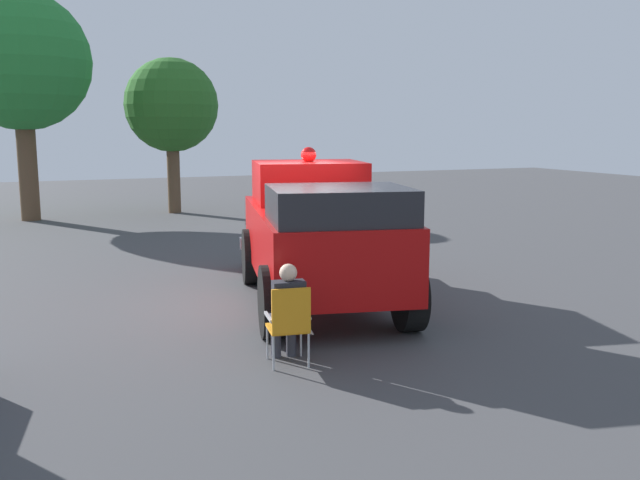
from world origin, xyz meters
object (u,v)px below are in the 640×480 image
at_px(oak_tree_distant, 21,62).
at_px(oak_tree_right, 171,106).
at_px(vintage_fire_truck, 318,231).
at_px(spectator_seated, 287,309).
at_px(traffic_cone, 256,243).
at_px(lawn_chair_near_truck, 289,320).

bearing_deg(oak_tree_distant, oak_tree_right, -87.35).
distance_m(vintage_fire_truck, spectator_seated, 3.25).
distance_m(oak_tree_distant, traffic_cone, 10.96).
bearing_deg(spectator_seated, traffic_cone, -14.21).
xyz_separation_m(spectator_seated, oak_tree_right, (16.08, -1.65, 2.94)).
height_order(lawn_chair_near_truck, oak_tree_distant, oak_tree_distant).
bearing_deg(oak_tree_right, lawn_chair_near_truck, 174.12).
relative_size(vintage_fire_truck, oak_tree_right, 1.19).
xyz_separation_m(oak_tree_distant, traffic_cone, (-8.72, -4.78, -4.60)).
bearing_deg(oak_tree_right, spectator_seated, 174.15).
height_order(vintage_fire_truck, oak_tree_distant, oak_tree_distant).
bearing_deg(spectator_seated, oak_tree_distant, 10.60).
height_order(lawn_chair_near_truck, oak_tree_right, oak_tree_right).
xyz_separation_m(lawn_chair_near_truck, oak_tree_right, (16.21, -1.67, 3.05)).
bearing_deg(lawn_chair_near_truck, oak_tree_distant, 10.44).
bearing_deg(lawn_chair_near_truck, spectator_seated, -8.97).
distance_m(vintage_fire_truck, oak_tree_distant, 14.31).
relative_size(lawn_chair_near_truck, oak_tree_right, 0.19).
height_order(oak_tree_right, traffic_cone, oak_tree_right).
bearing_deg(traffic_cone, lawn_chair_near_truck, 165.88).
bearing_deg(oak_tree_right, oak_tree_distant, 92.65).
relative_size(spectator_seated, traffic_cone, 2.03).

